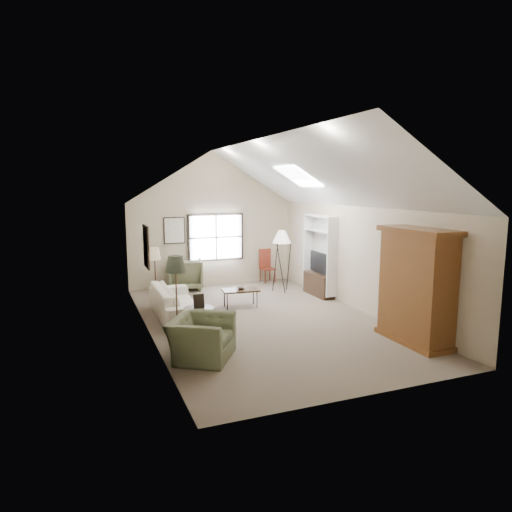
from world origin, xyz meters
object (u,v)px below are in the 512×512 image
object	(u,v)px
armoire	(416,286)
side_table	(199,323)
sofa	(178,302)
coffee_table	(241,298)
armchair_near	(202,338)
armchair_far	(185,274)
side_chair	(268,266)

from	to	relation	value
armoire	side_table	xyz separation A→B (m)	(-3.79, 1.77, -0.80)
side_table	sofa	bearing A→B (deg)	93.58
armoire	side_table	size ratio (longest dim) A/B	3.68
coffee_table	armoire	bearing A→B (deg)	-57.75
armchair_near	side_table	bearing A→B (deg)	20.73
armoire	armchair_far	distance (m)	6.85
sofa	armchair_far	xyz separation A→B (m)	(0.79, 2.70, 0.10)
sofa	side_table	world-z (taller)	sofa
armchair_near	side_chair	world-z (taller)	side_chair
armchair_near	armchair_far	bearing A→B (deg)	23.16
coffee_table	side_table	distance (m)	2.38
armoire	side_chair	xyz separation A→B (m)	(-0.50, 6.10, -0.58)
side_table	armoire	bearing A→B (deg)	-25.07
armoire	coffee_table	size ratio (longest dim) A/B	2.48
side_table	side_chair	world-z (taller)	side_chair
side_chair	coffee_table	bearing A→B (deg)	-130.24
armchair_far	side_chair	xyz separation A→B (m)	(2.61, 0.03, 0.07)
coffee_table	side_chair	distance (m)	3.08
armchair_near	coffee_table	size ratio (longest dim) A/B	1.27
sofa	armchair_far	size ratio (longest dim) A/B	2.42
sofa	coffee_table	world-z (taller)	sofa
sofa	armchair_near	bearing A→B (deg)	177.21
armchair_far	coffee_table	distance (m)	2.61
armoire	armchair_near	distance (m)	4.15
armchair_near	coffee_table	distance (m)	3.41
armchair_near	side_table	world-z (taller)	armchair_near
armoire	armchair_near	bearing A→B (deg)	170.39
sofa	armchair_near	size ratio (longest dim) A/B	2.13
side_chair	side_table	bearing A→B (deg)	-132.10
armoire	coffee_table	distance (m)	4.35
coffee_table	side_chair	size ratio (longest dim) A/B	0.86
armchair_near	armoire	bearing A→B (deg)	-66.74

